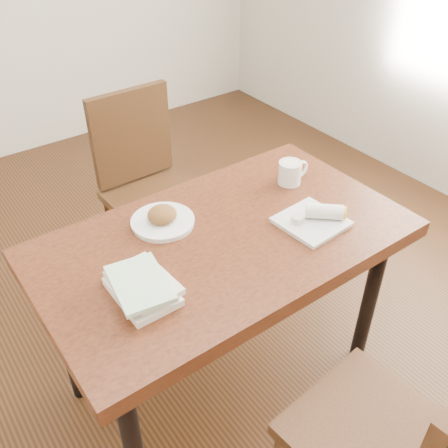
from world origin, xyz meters
TOP-DOWN VIEW (x-y plane):
  - ground at (0.00, 0.00)m, footprint 4.00×5.00m
  - table at (0.00, 0.00)m, footprint 1.28×0.74m
  - chair_near at (0.02, -0.79)m, footprint 0.46×0.46m
  - chair_far at (0.11, 0.79)m, footprint 0.43×0.43m
  - plate_scone at (-0.14, 0.18)m, footprint 0.23×0.23m
  - coffee_mug at (0.42, 0.12)m, footprint 0.14×0.09m
  - plate_burrito at (0.30, -0.13)m, footprint 0.23×0.23m
  - book_stack at (-0.36, -0.08)m, footprint 0.19×0.25m

SIDE VIEW (x-z plane):
  - ground at x=0.00m, z-range -0.01..0.00m
  - chair_near at x=0.02m, z-range 0.07..1.03m
  - chair_far at x=0.11m, z-range 0.07..1.03m
  - table at x=0.00m, z-range 0.29..1.04m
  - plate_burrito at x=0.30m, z-range 0.74..0.81m
  - plate_scone at x=-0.14m, z-range 0.74..0.81m
  - book_stack at x=-0.36m, z-range 0.75..0.81m
  - coffee_mug at x=0.42m, z-range 0.75..0.84m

